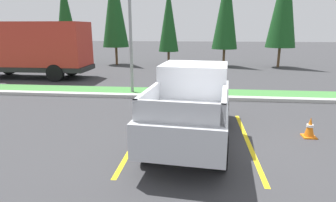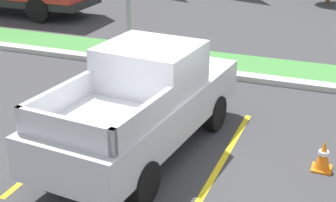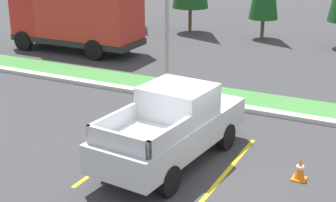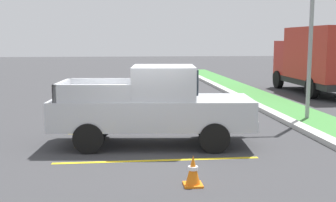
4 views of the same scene
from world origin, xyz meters
The scene contains 7 objects.
ground_plane centered at (0.00, 0.00, 0.00)m, with size 120.00×120.00×0.00m, color #38383A.
parking_line_near centered at (-2.08, 0.26, 0.00)m, with size 0.12×4.80×0.01m, color yellow.
parking_line_far centered at (1.02, 0.26, 0.00)m, with size 0.12×4.80×0.01m, color yellow.
curb_strip centered at (0.00, 5.00, 0.07)m, with size 56.00×0.40×0.15m, color #B2B2AD.
pickup_truck_main centered at (-0.53, 0.31, 1.04)m, with size 2.39×5.38×2.10m.
cargo_truck_distant centered at (-10.36, 9.50, 1.85)m, with size 6.80×2.51×3.40m.
traffic_cone centered at (2.81, 0.80, 0.29)m, with size 0.36×0.36×0.60m.
Camera 4 is at (10.66, -0.53, 2.79)m, focal length 45.99 mm.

